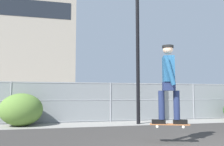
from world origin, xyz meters
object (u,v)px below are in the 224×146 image
skater (168,79)px  parked_car_near (37,102)px  skateboard (169,125)px  street_lamp (137,21)px  shrub_center (21,110)px

skater → parked_car_near: (-3.20, 9.82, -0.78)m
skateboard → skater: skater is taller
skateboard → skater: bearing=82.9°
street_lamp → parked_car_near: street_lamp is taller
skateboard → street_lamp: street_lamp is taller
skater → parked_car_near: bearing=108.1°
skateboard → parked_car_near: bearing=108.1°
shrub_center → skater: bearing=-58.8°
skateboard → parked_car_near: 10.33m
shrub_center → skateboard: bearing=-58.8°
street_lamp → shrub_center: size_ratio=4.37×
street_lamp → parked_car_near: bearing=136.1°
skater → shrub_center: bearing=121.2°
skateboard → shrub_center: size_ratio=0.48×
skateboard → shrub_center: bearing=121.2°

